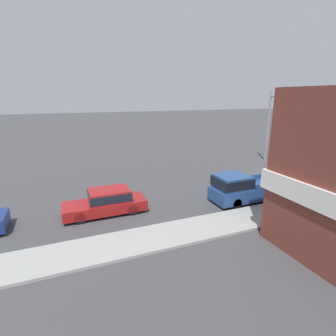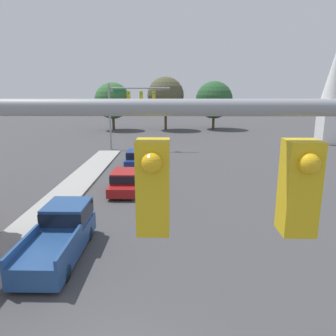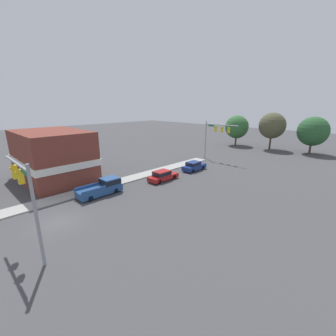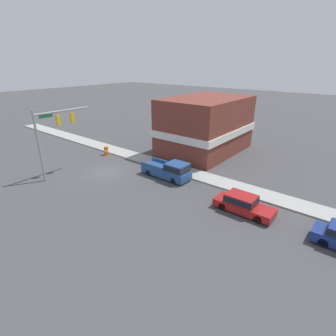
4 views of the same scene
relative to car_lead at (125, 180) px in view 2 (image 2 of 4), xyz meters
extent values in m
cylinder|color=gray|center=(4.15, -18.45, 6.04)|extent=(6.01, 0.18, 0.18)
cube|color=gold|center=(4.76, -18.45, 5.17)|extent=(0.36, 0.36, 1.05)
sphere|color=yellow|center=(4.76, -18.65, 5.49)|extent=(0.22, 0.22, 0.22)
cube|color=gold|center=(3.15, -18.45, 5.17)|extent=(0.36, 0.36, 1.05)
sphere|color=yellow|center=(3.15, -18.65, 5.49)|extent=(0.22, 0.22, 0.22)
cylinder|color=gray|center=(-4.02, 16.19, 3.00)|extent=(0.22, 0.22, 7.56)
cylinder|color=gray|center=(-0.55, 16.19, 6.28)|extent=(6.95, 0.18, 0.18)
cube|color=gold|center=(-1.79, 16.19, 5.42)|extent=(0.36, 0.36, 1.05)
sphere|color=green|center=(-1.79, 15.99, 5.73)|extent=(0.22, 0.22, 0.22)
cube|color=gold|center=(-0.35, 16.19, 5.42)|extent=(0.36, 0.36, 1.05)
sphere|color=green|center=(-0.35, 15.99, 5.73)|extent=(0.22, 0.22, 0.22)
cube|color=gold|center=(1.09, 16.19, 5.42)|extent=(0.36, 0.36, 1.05)
sphere|color=green|center=(1.09, 15.99, 5.73)|extent=(0.22, 0.22, 0.22)
cube|color=#196B38|center=(-2.82, 16.19, 5.99)|extent=(1.40, 0.04, 0.30)
cylinder|color=black|center=(-0.79, 1.63, -0.45)|extent=(0.22, 0.66, 0.66)
cylinder|color=black|center=(0.79, 1.63, -0.45)|extent=(0.22, 0.66, 0.66)
cylinder|color=black|center=(-0.79, -1.37, -0.45)|extent=(0.22, 0.66, 0.66)
cylinder|color=black|center=(0.79, -1.37, -0.45)|extent=(0.22, 0.66, 0.66)
cube|color=maroon|center=(0.00, 0.13, -0.29)|extent=(1.80, 4.83, 0.61)
cube|color=maroon|center=(0.00, -0.16, 0.37)|extent=(1.66, 2.32, 0.70)
cube|color=black|center=(0.00, -0.16, 0.37)|extent=(1.68, 2.41, 0.49)
cylinder|color=black|center=(-0.78, 8.90, -0.45)|extent=(0.22, 0.66, 0.66)
cylinder|color=black|center=(0.79, 8.90, -0.45)|extent=(0.22, 0.66, 0.66)
cylinder|color=black|center=(-0.78, 6.08, -0.45)|extent=(0.22, 0.66, 0.66)
cylinder|color=black|center=(0.79, 6.08, -0.45)|extent=(0.22, 0.66, 0.66)
cube|color=navy|center=(0.00, 7.49, -0.23)|extent=(1.79, 4.56, 0.73)
cube|color=navy|center=(0.00, 7.22, 0.45)|extent=(1.64, 2.19, 0.62)
cube|color=black|center=(0.00, 7.22, 0.45)|extent=(1.66, 2.27, 0.43)
cylinder|color=black|center=(-2.37, -7.65, -0.45)|extent=(0.22, 0.66, 0.66)
cylinder|color=black|center=(-0.64, -7.65, -0.45)|extent=(0.22, 0.66, 0.66)
cylinder|color=black|center=(-2.37, -11.05, -0.45)|extent=(0.22, 0.66, 0.66)
cylinder|color=black|center=(-0.64, -11.05, -0.45)|extent=(0.22, 0.66, 0.66)
cube|color=navy|center=(-1.50, -9.35, -0.17)|extent=(1.95, 5.47, 0.85)
cube|color=navy|center=(-1.50, -7.85, 0.69)|extent=(1.86, 2.08, 0.87)
cube|color=black|center=(-1.50, -7.85, 0.69)|extent=(1.88, 2.16, 0.61)
cube|color=navy|center=(-2.42, -10.54, 0.43)|extent=(0.12, 3.09, 0.35)
cube|color=navy|center=(-0.59, -10.54, 0.43)|extent=(0.12, 3.09, 0.35)
cube|color=white|center=(23.64, 21.00, 2.03)|extent=(2.65, 2.65, 5.61)
cone|color=white|center=(23.64, 21.00, 8.26)|extent=(2.92, 2.92, 6.86)
cylinder|color=#4C3823|center=(-7.04, 34.66, 0.34)|extent=(0.44, 0.44, 2.23)
sphere|color=#336633|center=(-7.04, 34.66, 4.21)|extent=(6.12, 6.12, 6.12)
cylinder|color=#4C3823|center=(1.97, 35.10, 0.76)|extent=(0.44, 0.44, 3.07)
sphere|color=#4C4C33|center=(1.97, 35.10, 5.09)|extent=(6.22, 6.22, 6.22)
cylinder|color=#4C3823|center=(10.40, 36.49, 0.30)|extent=(0.44, 0.44, 2.16)
sphere|color=#28562D|center=(10.40, 36.49, 4.28)|extent=(6.45, 6.45, 6.45)
camera|label=1|loc=(-14.84, 2.14, 6.09)|focal=28.00mm
camera|label=2|loc=(3.38, -21.90, 6.23)|focal=35.00mm
camera|label=3|loc=(22.63, -21.84, 10.05)|focal=24.00mm
camera|label=4|loc=(18.34, 7.01, 10.71)|focal=28.00mm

